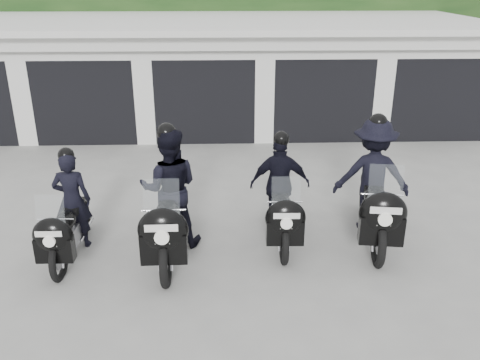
{
  "coord_description": "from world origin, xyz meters",
  "views": [
    {
      "loc": [
        0.47,
        -7.48,
        4.21
      ],
      "look_at": [
        0.74,
        0.26,
        1.05
      ],
      "focal_mm": 38.0,
      "sensor_mm": 36.0,
      "label": 1
    }
  ],
  "objects_px": {
    "police_bike_b": "(169,199)",
    "police_bike_a": "(68,215)",
    "police_bike_c": "(281,193)",
    "police_bike_d": "(374,184)"
  },
  "relations": [
    {
      "from": "police_bike_b",
      "to": "police_bike_a",
      "type": "bearing_deg",
      "value": -177.52
    },
    {
      "from": "police_bike_c",
      "to": "police_bike_a",
      "type": "bearing_deg",
      "value": -169.69
    },
    {
      "from": "police_bike_a",
      "to": "police_bike_b",
      "type": "distance_m",
      "value": 1.59
    },
    {
      "from": "police_bike_b",
      "to": "police_bike_d",
      "type": "relative_size",
      "value": 1.0
    },
    {
      "from": "police_bike_c",
      "to": "police_bike_d",
      "type": "bearing_deg",
      "value": 2.14
    },
    {
      "from": "police_bike_a",
      "to": "police_bike_c",
      "type": "height_order",
      "value": "police_bike_c"
    },
    {
      "from": "police_bike_c",
      "to": "police_bike_d",
      "type": "relative_size",
      "value": 0.87
    },
    {
      "from": "police_bike_a",
      "to": "police_bike_d",
      "type": "distance_m",
      "value": 5.0
    },
    {
      "from": "police_bike_a",
      "to": "police_bike_d",
      "type": "xyz_separation_m",
      "value": [
        4.97,
        0.54,
        0.22
      ]
    },
    {
      "from": "police_bike_a",
      "to": "police_bike_b",
      "type": "bearing_deg",
      "value": 3.81
    }
  ]
}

